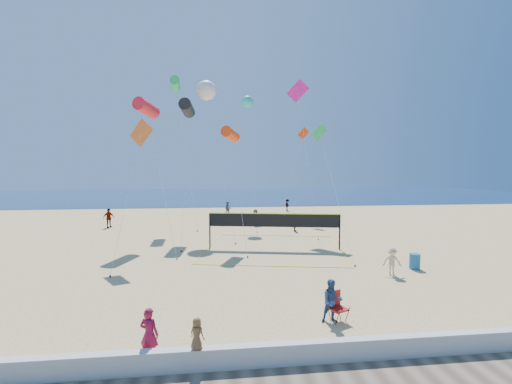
{
  "coord_description": "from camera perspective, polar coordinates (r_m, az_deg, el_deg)",
  "views": [
    {
      "loc": [
        -1.36,
        -11.92,
        5.32
      ],
      "look_at": [
        0.27,
        2.0,
        4.43
      ],
      "focal_mm": 24.0,
      "sensor_mm": 36.0,
      "label": 1
    }
  ],
  "objects": [
    {
      "name": "ocean",
      "position": [
        74.13,
        -5.62,
        -0.5
      ],
      "size": [
        140.0,
        50.0,
        0.03
      ],
      "primitive_type": "cube",
      "color": "#102A4F",
      "rests_on": "ground"
    },
    {
      "name": "kite_1",
      "position": [
        30.61,
        -11.42,
        13.53
      ],
      "size": [
        1.25,
        8.9,
        11.31
      ],
      "rotation": [
        0.0,
        0.0,
        -0.09
      ],
      "color": "black",
      "rests_on": "ground"
    },
    {
      "name": "kite_7",
      "position": [
        35.84,
        -1.43,
        14.77
      ],
      "size": [
        1.46,
        7.15,
        12.87
      ],
      "rotation": [
        0.0,
        0.0,
        0.23
      ],
      "color": "#2FBCB3",
      "rests_on": "ground"
    },
    {
      "name": "kite_2",
      "position": [
        25.41,
        -4.27,
        9.55
      ],
      "size": [
        1.61,
        5.88,
        8.49
      ],
      "rotation": [
        0.0,
        0.0,
        -0.4
      ],
      "color": "#EA3E10",
      "rests_on": "ground"
    },
    {
      "name": "kite_0",
      "position": [
        28.77,
        -17.79,
        13.16
      ],
      "size": [
        3.94,
        8.68,
        10.86
      ],
      "rotation": [
        0.0,
        0.0,
        -0.33
      ],
      "color": "red",
      "rests_on": "ground"
    },
    {
      "name": "camp_chair",
      "position": [
        13.03,
        13.25,
        -17.77
      ],
      "size": [
        0.72,
        0.83,
        1.16
      ],
      "rotation": [
        0.0,
        0.0,
        0.4
      ],
      "color": "#A81713",
      "rests_on": "ground"
    },
    {
      "name": "seawall",
      "position": [
        10.33,
        1.92,
        -25.47
      ],
      "size": [
        32.0,
        0.3,
        0.6
      ],
      "primitive_type": "cube",
      "color": "silver",
      "rests_on": "ground"
    },
    {
      "name": "kite_5",
      "position": [
        31.62,
        7.11,
        15.5
      ],
      "size": [
        1.9,
        5.52,
        13.4
      ],
      "rotation": [
        0.0,
        0.0,
        -0.22
      ],
      "color": "#F9199D",
      "rests_on": "ground"
    },
    {
      "name": "volleyball_net",
      "position": [
        23.4,
        2.98,
        -5.39
      ],
      "size": [
        10.61,
        10.49,
        2.42
      ],
      "rotation": [
        0.0,
        0.0,
        -0.2
      ],
      "color": "black",
      "rests_on": "ground"
    },
    {
      "name": "bystander_a",
      "position": [
        12.84,
        12.57,
        -17.31
      ],
      "size": [
        0.78,
        0.63,
        1.51
      ],
      "primitive_type": "imported",
      "rotation": [
        0.0,
        0.0,
        -0.08
      ],
      "color": "navy",
      "rests_on": "ground"
    },
    {
      "name": "far_person_1",
      "position": [
        33.04,
        -0.1,
        -4.28
      ],
      "size": [
        1.47,
        1.17,
        1.56
      ],
      "primitive_type": "imported",
      "rotation": [
        0.0,
        0.0,
        -0.57
      ],
      "color": "gray",
      "rests_on": "ground"
    },
    {
      "name": "kite_9",
      "position": [
        37.3,
        7.59,
        8.58
      ],
      "size": [
        3.96,
        3.05,
        9.98
      ],
      "rotation": [
        0.0,
        0.0,
        -0.39
      ],
      "color": "#EA3E10",
      "rests_on": "ground"
    },
    {
      "name": "toddler",
      "position": [
        9.87,
        -9.83,
        -22.24
      ],
      "size": [
        0.5,
        0.45,
        0.85
      ],
      "primitive_type": "imported",
      "rotation": [
        0.0,
        0.0,
        2.58
      ],
      "color": "brown",
      "rests_on": "seawall"
    },
    {
      "name": "far_person_4",
      "position": [
        45.06,
        5.27,
        -2.19
      ],
      "size": [
        1.03,
        1.14,
        1.54
      ],
      "primitive_type": "imported",
      "rotation": [
        0.0,
        0.0,
        0.98
      ],
      "color": "gray",
      "rests_on": "ground"
    },
    {
      "name": "ground",
      "position": [
        13.13,
        -0.17,
        -20.29
      ],
      "size": [
        120.0,
        120.0,
        0.0
      ],
      "primitive_type": "plane",
      "color": "#D8C27A",
      "rests_on": "ground"
    },
    {
      "name": "far_person_0",
      "position": [
        34.77,
        -23.36,
        -4.0
      ],
      "size": [
        1.08,
        0.99,
        1.78
      ],
      "primitive_type": "imported",
      "rotation": [
        0.0,
        0.0,
        0.68
      ],
      "color": "gray",
      "rests_on": "ground"
    },
    {
      "name": "kite_3",
      "position": [
        22.77,
        -18.75,
        8.56
      ],
      "size": [
        1.64,
        5.41,
        8.6
      ],
      "rotation": [
        0.0,
        0.0,
        -0.3
      ],
      "color": "#C75C24",
      "rests_on": "ground"
    },
    {
      "name": "kite_4",
      "position": [
        26.99,
        10.83,
        8.54
      ],
      "size": [
        1.41,
        8.63,
        9.03
      ],
      "rotation": [
        0.0,
        0.0,
        0.31
      ],
      "color": "#28BE59",
      "rests_on": "ground"
    },
    {
      "name": "far_person_2",
      "position": [
        30.31,
        6.51,
        -5.0
      ],
      "size": [
        0.39,
        0.58,
        1.58
      ],
      "primitive_type": "imported",
      "rotation": [
        0.0,
        0.0,
        1.58
      ],
      "color": "gray",
      "rests_on": "ground"
    },
    {
      "name": "trash_barrel",
      "position": [
        20.69,
        24.94,
        -10.44
      ],
      "size": [
        0.67,
        0.67,
        0.83
      ],
      "primitive_type": "cylinder",
      "rotation": [
        0.0,
        0.0,
        0.25
      ],
      "color": "#165891",
      "rests_on": "ground"
    },
    {
      "name": "bystander_b",
      "position": [
        18.96,
        21.73,
        -10.7
      ],
      "size": [
        1.04,
        0.77,
        1.43
      ],
      "primitive_type": "imported",
      "rotation": [
        0.0,
        0.0,
        -0.28
      ],
      "color": "beige",
      "rests_on": "ground"
    },
    {
      "name": "kite_8",
      "position": [
        36.73,
        -13.31,
        17.11
      ],
      "size": [
        2.91,
        6.75,
        14.57
      ],
      "rotation": [
        0.0,
        0.0,
        0.06
      ],
      "color": "#28BE59",
      "rests_on": "ground"
    },
    {
      "name": "far_person_3",
      "position": [
        39.72,
        -4.69,
        -2.88
      ],
      "size": [
        0.86,
        0.7,
        1.66
      ],
      "primitive_type": "imported",
      "rotation": [
        0.0,
        0.0,
        -0.09
      ],
      "color": "gray",
      "rests_on": "ground"
    },
    {
      "name": "kite_6",
      "position": [
        31.52,
        -8.27,
        16.41
      ],
      "size": [
        3.13,
        7.34,
        13.18
      ],
      "rotation": [
        0.0,
        0.0,
        -0.1
      ],
      "color": "silver",
      "rests_on": "ground"
    },
    {
      "name": "woman",
      "position": [
        10.72,
        -17.38,
        -21.73
      ],
      "size": [
        0.64,
        0.53,
        1.52
      ],
      "primitive_type": "imported",
      "rotation": [
        0.0,
        0.0,
        2.8
      ],
      "color": "maroon",
      "rests_on": "ground"
    }
  ]
}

